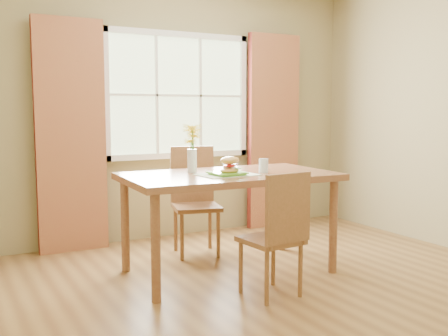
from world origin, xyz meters
TOP-DOWN VIEW (x-y plane):
  - room at (0.00, 0.00)m, footprint 4.24×3.84m
  - window at (0.00, 1.87)m, footprint 1.62×0.06m
  - curtain_left at (-1.15, 1.78)m, footprint 0.65×0.08m
  - curtain_right at (1.15, 1.78)m, footprint 0.65×0.08m
  - dining_table at (-0.17, 0.48)m, footprint 1.75×1.04m
  - chair_near at (-0.16, -0.22)m, footprint 0.41×0.41m
  - chair_far at (-0.15, 1.18)m, footprint 0.51×0.51m
  - placemat at (-0.24, 0.38)m, footprint 0.47×0.35m
  - plate at (-0.26, 0.35)m, footprint 0.26×0.26m
  - croissant_sandwich at (-0.24, 0.33)m, footprint 0.21×0.18m
  - water_glass at (0.10, 0.37)m, footprint 0.08×0.08m
  - flower_vase at (-0.42, 0.66)m, footprint 0.16×0.16m

SIDE VIEW (x-z plane):
  - chair_near at x=-0.16m, z-range 0.04..0.96m
  - chair_far at x=-0.15m, z-range 0.05..1.05m
  - dining_table at x=-0.17m, z-range 0.33..1.16m
  - placemat at x=-0.24m, z-range 0.83..0.84m
  - plate at x=-0.26m, z-range 0.84..0.85m
  - water_glass at x=0.10m, z-range 0.83..0.95m
  - croissant_sandwich at x=-0.24m, z-range 0.85..0.99m
  - flower_vase at x=-0.42m, z-range 0.88..1.29m
  - curtain_left at x=-1.15m, z-range 0.00..2.20m
  - curtain_right at x=1.15m, z-range 0.00..2.20m
  - room at x=0.00m, z-range -0.02..2.72m
  - window at x=0.00m, z-range 0.84..2.16m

